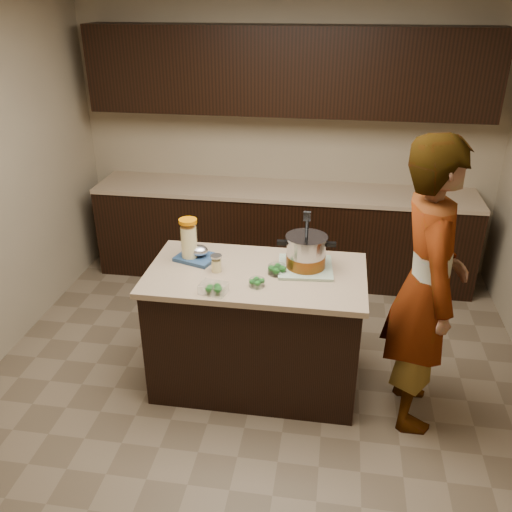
% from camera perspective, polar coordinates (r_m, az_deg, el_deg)
% --- Properties ---
extents(ground_plane, '(4.00, 4.00, 0.00)m').
position_cam_1_polar(ground_plane, '(4.11, -0.00, -12.86)').
color(ground_plane, brown).
rests_on(ground_plane, ground).
extents(room_shell, '(4.04, 4.04, 2.72)m').
position_cam_1_polar(room_shell, '(3.31, -0.00, 10.86)').
color(room_shell, tan).
rests_on(room_shell, ground).
extents(back_cabinets, '(3.60, 0.63, 2.33)m').
position_cam_1_polar(back_cabinets, '(5.18, 2.98, 7.64)').
color(back_cabinets, black).
rests_on(back_cabinets, ground).
extents(island, '(1.46, 0.81, 0.90)m').
position_cam_1_polar(island, '(3.84, -0.00, -7.62)').
color(island, black).
rests_on(island, ground).
extents(dish_towel, '(0.39, 0.39, 0.02)m').
position_cam_1_polar(dish_towel, '(3.67, 5.22, -1.19)').
color(dish_towel, '#577E54').
rests_on(dish_towel, island).
extents(stock_pot, '(0.39, 0.30, 0.40)m').
position_cam_1_polar(stock_pot, '(3.62, 5.28, 0.25)').
color(stock_pot, '#B7B7BC').
rests_on(stock_pot, dish_towel).
extents(lemonade_pitcher, '(0.15, 0.15, 0.30)m').
position_cam_1_polar(lemonade_pitcher, '(3.74, -7.06, 1.52)').
color(lemonade_pitcher, '#F2DF94').
rests_on(lemonade_pitcher, island).
extents(mason_jar, '(0.10, 0.10, 0.12)m').
position_cam_1_polar(mason_jar, '(3.61, -4.19, -0.81)').
color(mason_jar, '#F2DF94').
rests_on(mason_jar, island).
extents(broccoli_tub_left, '(0.16, 0.16, 0.06)m').
position_cam_1_polar(broccoli_tub_left, '(3.58, 2.22, -1.49)').
color(broccoli_tub_left, silver).
rests_on(broccoli_tub_left, island).
extents(broccoli_tub_right, '(0.11, 0.11, 0.05)m').
position_cam_1_polar(broccoli_tub_right, '(3.43, 0.09, -2.86)').
color(broccoli_tub_right, silver).
rests_on(broccoli_tub_right, island).
extents(broccoli_tub_rect, '(0.18, 0.15, 0.06)m').
position_cam_1_polar(broccoli_tub_rect, '(3.37, -4.49, -3.44)').
color(broccoli_tub_rect, silver).
rests_on(broccoli_tub_rect, island).
extents(blue_tray, '(0.32, 0.28, 0.10)m').
position_cam_1_polar(blue_tray, '(3.78, -6.19, 0.11)').
color(blue_tray, navy).
rests_on(blue_tray, island).
extents(person, '(0.49, 0.72, 1.91)m').
position_cam_1_polar(person, '(3.47, 17.49, -3.23)').
color(person, gray).
rests_on(person, ground).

